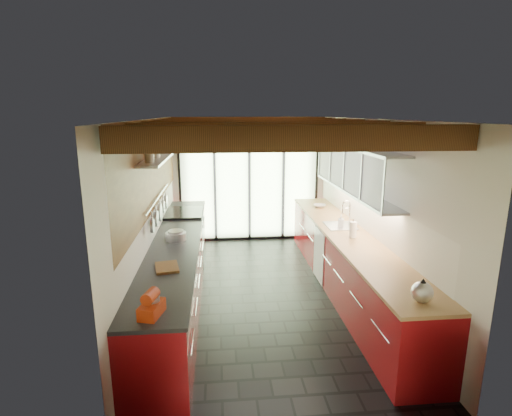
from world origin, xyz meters
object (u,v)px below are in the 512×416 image
object	(u,v)px
stand_mixer	(152,305)
paper_towel	(353,230)
bowl	(320,206)
kettle	(422,291)
soap_bottle	(341,221)

from	to	relation	value
stand_mixer	paper_towel	distance (m)	3.25
stand_mixer	bowl	size ratio (longest dim) A/B	1.34
stand_mixer	paper_towel	size ratio (longest dim) A/B	1.10
kettle	soap_bottle	bearing A→B (deg)	90.00
soap_bottle	bowl	distance (m)	1.34
paper_towel	kettle	bearing A→B (deg)	-90.00
kettle	paper_towel	distance (m)	2.01
kettle	stand_mixer	bearing A→B (deg)	-179.34
paper_towel	soap_bottle	bearing A→B (deg)	90.00
soap_bottle	bowl	xyz separation A→B (m)	(0.00, 1.33, -0.07)
kettle	bowl	xyz separation A→B (m)	(0.00, 3.92, -0.08)
paper_towel	soap_bottle	xyz separation A→B (m)	(0.00, 0.57, -0.02)
stand_mixer	bowl	bearing A→B (deg)	57.22
stand_mixer	soap_bottle	world-z (taller)	stand_mixer
kettle	soap_bottle	distance (m)	2.58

